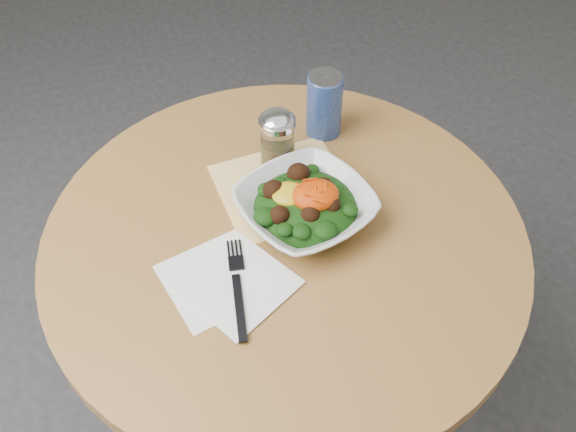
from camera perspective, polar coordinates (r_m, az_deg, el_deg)
The scene contains 8 objects.
ground at distance 1.83m, azimuth -0.19°, elevation -16.84°, with size 6.00×6.00×0.00m, color #2A2A2D.
table at distance 1.35m, azimuth -0.25°, elevation -6.84°, with size 0.90×0.90×0.75m.
cloth_napkin at distance 1.27m, azimuth -0.31°, elevation 2.51°, with size 0.25×0.23×0.00m, color orange.
paper_napkins at distance 1.12m, azimuth -5.46°, elevation -5.83°, with size 0.25×0.24×0.00m.
salad_bowl at distance 1.19m, azimuth 1.56°, elevation 0.90°, with size 0.30×0.30×0.09m.
fork at distance 1.11m, azimuth -4.51°, elevation -6.11°, with size 0.06×0.21×0.00m.
spice_shaker at distance 1.27m, azimuth -0.96°, elevation 6.70°, with size 0.07×0.07×0.13m.
beverage_can at distance 1.35m, azimuth 3.24°, elevation 9.87°, with size 0.07×0.07×0.14m.
Camera 1 is at (-0.23, -0.74, 1.66)m, focal length 40.00 mm.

